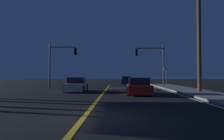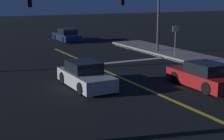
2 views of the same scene
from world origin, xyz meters
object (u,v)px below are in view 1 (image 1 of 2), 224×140
object	(u,v)px
car_side_waiting_navy	(126,81)
utility_pole_right	(199,34)
traffic_signal_far_left	(60,59)
car_lead_oncoming_red	(139,87)
street_sign_corner	(166,74)
traffic_signal_near_right	(153,59)
car_distant_tail_silver	(76,85)

from	to	relation	value
car_side_waiting_navy	utility_pole_right	distance (m)	20.99
traffic_signal_far_left	utility_pole_right	bearing A→B (deg)	-28.76
car_lead_oncoming_red	car_side_waiting_navy	bearing A→B (deg)	91.53
utility_pole_right	street_sign_corner	bearing A→B (deg)	102.43
traffic_signal_far_left	street_sign_corner	size ratio (longest dim) A/B	2.15
utility_pole_right	street_sign_corner	xyz separation A→B (m)	(-1.40, 6.35, -3.39)
car_side_waiting_navy	traffic_signal_near_right	bearing A→B (deg)	-74.65
car_distant_tail_silver	street_sign_corner	distance (m)	10.67
car_lead_oncoming_red	traffic_signal_far_left	distance (m)	12.97
car_lead_oncoming_red	street_sign_corner	size ratio (longest dim) A/B	1.69
car_lead_oncoming_red	traffic_signal_far_left	world-z (taller)	traffic_signal_far_left
utility_pole_right	car_lead_oncoming_red	bearing A→B (deg)	-166.37
traffic_signal_near_right	street_sign_corner	world-z (taller)	traffic_signal_near_right
car_side_waiting_navy	street_sign_corner	size ratio (longest dim) A/B	1.74
car_side_waiting_navy	traffic_signal_far_left	world-z (taller)	traffic_signal_far_left
traffic_signal_far_left	utility_pole_right	size ratio (longest dim) A/B	0.55
traffic_signal_near_right	street_sign_corner	distance (m)	3.55
traffic_signal_near_right	car_lead_oncoming_red	bearing A→B (deg)	74.62
car_distant_tail_silver	traffic_signal_near_right	distance (m)	11.72
traffic_signal_far_left	traffic_signal_near_right	bearing A→B (deg)	6.84
traffic_signal_near_right	street_sign_corner	xyz separation A→B (m)	(1.05, -2.80, -1.91)
car_lead_oncoming_red	traffic_signal_near_right	distance (m)	11.24
car_side_waiting_navy	traffic_signal_far_left	bearing A→B (deg)	-126.17
utility_pole_right	car_distant_tail_silver	bearing A→B (deg)	171.67
traffic_signal_near_right	street_sign_corner	bearing A→B (deg)	110.48
car_lead_oncoming_red	street_sign_corner	world-z (taller)	street_sign_corner
traffic_signal_far_left	car_lead_oncoming_red	bearing A→B (deg)	-45.75
utility_pole_right	traffic_signal_near_right	bearing A→B (deg)	104.96
car_distant_tail_silver	traffic_signal_near_right	bearing A→B (deg)	-139.17
traffic_signal_far_left	utility_pole_right	distance (m)	16.18
utility_pole_right	street_sign_corner	world-z (taller)	utility_pole_right
car_side_waiting_navy	car_lead_oncoming_red	world-z (taller)	same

